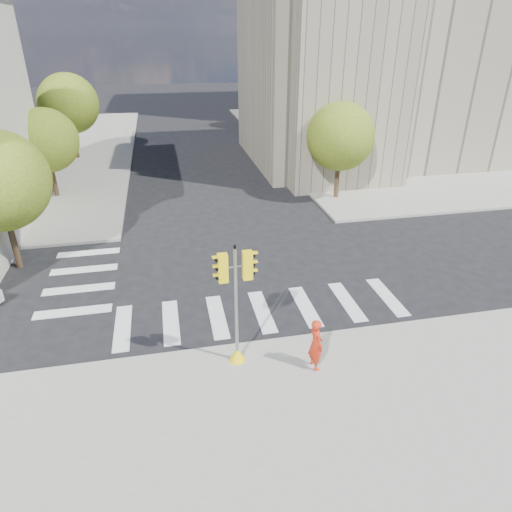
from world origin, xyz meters
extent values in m
plane|color=black|center=(0.00, 0.00, 0.00)|extent=(160.00, 160.00, 0.00)
cube|color=gray|center=(20.00, 26.00, 0.07)|extent=(28.00, 40.00, 0.15)
cube|color=gray|center=(17.00, 20.00, 7.00)|extent=(26.00, 14.00, 14.00)
cube|color=gray|center=(9.00, 15.00, 7.00)|extent=(8.00, 8.00, 14.00)
cylinder|color=#382616|center=(-10.50, 4.00, 1.22)|extent=(0.28, 0.28, 2.45)
cylinder|color=#382616|center=(-10.50, 14.00, 1.08)|extent=(0.28, 0.28, 2.17)
sphere|color=#49631C|center=(-10.50, 14.00, 3.77)|extent=(4.00, 4.00, 4.00)
cylinder|color=#382616|center=(-10.50, 24.00, 1.31)|extent=(0.28, 0.28, 2.62)
sphere|color=#49631C|center=(-10.50, 24.00, 4.54)|extent=(4.80, 4.80, 4.80)
cylinder|color=#382616|center=(7.50, 10.00, 1.19)|extent=(0.28, 0.28, 2.38)
sphere|color=#49631C|center=(7.50, 10.00, 4.06)|extent=(4.20, 4.20, 4.20)
cylinder|color=#382616|center=(7.50, 22.00, 1.26)|extent=(0.28, 0.28, 2.52)
sphere|color=#49631C|center=(7.50, 22.00, 4.36)|extent=(4.60, 4.60, 4.60)
cylinder|color=#382616|center=(7.50, 34.00, 1.14)|extent=(0.28, 0.28, 2.27)
sphere|color=#49631C|center=(7.50, 34.00, 3.88)|extent=(4.00, 4.00, 4.00)
cylinder|color=black|center=(8.00, 14.00, 4.15)|extent=(0.12, 0.12, 8.00)
cube|color=black|center=(8.00, 14.00, 8.15)|extent=(0.35, 0.18, 0.22)
cylinder|color=black|center=(8.00, 28.00, 4.15)|extent=(0.12, 0.12, 8.00)
cube|color=black|center=(8.00, 28.00, 8.15)|extent=(0.35, 0.18, 0.22)
cone|color=yellow|center=(-1.59, -4.89, 0.40)|extent=(0.56, 0.56, 0.50)
cylinder|color=gray|center=(-1.59, -4.89, 2.23)|extent=(0.11, 0.11, 4.16)
cylinder|color=black|center=(-1.59, -4.89, 4.36)|extent=(0.07, 0.07, 0.12)
cylinder|color=gray|center=(-1.59, -4.89, 3.71)|extent=(0.90, 0.10, 0.06)
cube|color=yellow|center=(-1.97, -4.91, 3.71)|extent=(0.31, 0.23, 0.95)
cube|color=yellow|center=(-1.21, -4.88, 3.71)|extent=(0.31, 0.23, 0.95)
imported|color=red|center=(0.84, -5.74, 1.06)|extent=(0.54, 0.73, 1.83)
camera|label=1|loc=(-3.44, -16.87, 10.19)|focal=32.00mm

